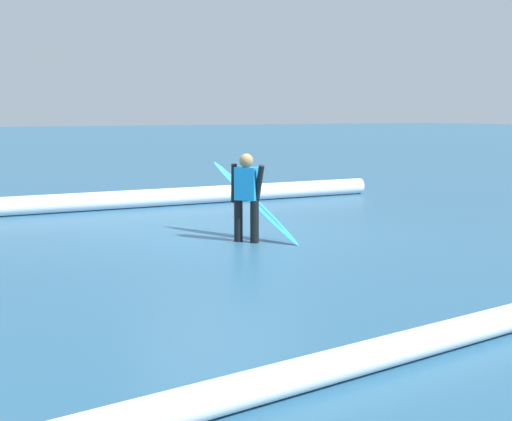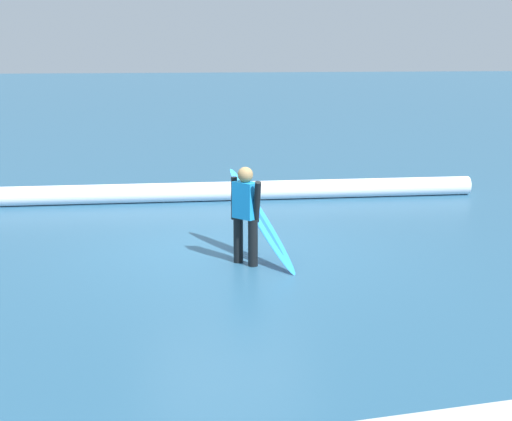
% 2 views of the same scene
% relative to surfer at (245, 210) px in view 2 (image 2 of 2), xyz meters
% --- Properties ---
extents(ground_plane, '(193.85, 193.85, 0.00)m').
position_rel_surfer_xyz_m(ground_plane, '(0.20, -0.72, -0.79)').
color(ground_plane, '#295979').
extents(surfer, '(0.37, 0.52, 1.41)m').
position_rel_surfer_xyz_m(surfer, '(0.00, 0.00, 0.00)').
color(surfer, black).
rests_on(surfer, ground_plane).
extents(surfboard, '(0.84, 1.82, 1.25)m').
position_rel_surfer_xyz_m(surfboard, '(-0.26, -0.21, -0.18)').
color(surfboard, '#268CE5').
rests_on(surfboard, ground_plane).
extents(wave_crest_foreground, '(15.66, 1.24, 0.39)m').
position_rel_surfer_xyz_m(wave_crest_foreground, '(2.29, -4.59, -0.60)').
color(wave_crest_foreground, white).
rests_on(wave_crest_foreground, ground_plane).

